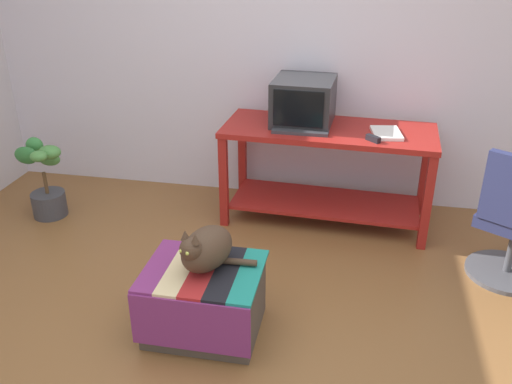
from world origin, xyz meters
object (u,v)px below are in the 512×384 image
Objects in this scene: book at (386,133)px; potted_plant at (46,184)px; cat at (206,249)px; ottoman_with_blanket at (204,300)px; desk at (327,158)px; stapler at (373,139)px; keyboard at (300,131)px; tv_monitor at (304,102)px.

book reaches higher than potted_plant.
potted_plant is at bearing 168.60° from cat.
book is at bearing 6.56° from potted_plant.
ottoman_with_blanket is 1.93m from potted_plant.
stapler is (0.31, -0.22, 0.26)m from desk.
keyboard is 1.48m from ottoman_with_blanket.
stapler is at bearing -28.28° from tv_monitor.
book is at bearing -6.47° from desk.
book is at bearing 55.30° from ottoman_with_blanket.
desk is 2.18m from potted_plant.
potted_plant is at bearing 177.63° from book.
ottoman_with_blanket is at bearing -171.92° from stapler.
book is 0.18m from stapler.
desk is 3.17× the size of tv_monitor.
ottoman_with_blanket is 5.79× the size of stapler.
desk is 0.48m from book.
desk is 14.26× the size of stapler.
cat is 1.50m from stapler.
stapler reaches higher than book.
book is 2.61m from potted_plant.
desk is at bearing 33.87° from keyboard.
tv_monitor is 0.62m from stapler.
ottoman_with_blanket is 1.61m from stapler.
ottoman_with_blanket is at bearing -34.60° from potted_plant.
desk is 0.34m from keyboard.
potted_plant is (-2.14, -0.36, -0.24)m from desk.
tv_monitor is 1.15× the size of cat.
cat reaches higher than ottoman_with_blanket.
keyboard and book have the same top height.
desk reaches higher than ottoman_with_blanket.
potted_plant is 2.51m from stapler.
potted_plant is at bearing 136.47° from stapler.
ottoman_with_blanket is 0.32m from cat.
ottoman_with_blanket is at bearing -108.25° from desk.
tv_monitor is at bearing 100.17° from cat.
stapler is at bearing -10.01° from keyboard.
stapler is (-0.09, -0.15, 0.01)m from book.
tv_monitor is 4.49× the size of stapler.
book is at bearing 12.48° from stapler.
potted_plant is (-1.60, 1.08, -0.25)m from cat.
ottoman_with_blanket is (-0.35, -1.54, -0.71)m from tv_monitor.
keyboard is at bearing 74.79° from ottoman_with_blanket.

